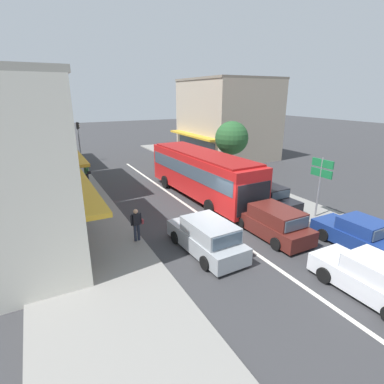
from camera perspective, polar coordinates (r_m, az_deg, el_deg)
ground_plane at (r=16.44m, az=5.46°, el=-7.00°), size 140.00×140.00×0.00m
lane_centre_line at (r=19.63m, az=-0.90°, el=-2.62°), size 0.20×28.00×0.01m
sidewalk_left at (r=19.69m, az=-21.68°, el=-3.70°), size 5.20×44.00×0.14m
kerb_right at (r=24.39m, az=10.03°, el=1.43°), size 2.80×44.00×0.12m
shopfront_mid_block at (r=23.73m, az=-32.53°, el=8.43°), size 8.73×9.19×8.22m
shopfront_far_end at (r=33.24m, az=-31.44°, el=10.10°), size 7.24×9.20×7.62m
building_right_far at (r=35.25m, az=6.62°, el=13.71°), size 9.08×10.03×8.62m
city_bus at (r=20.67m, az=1.89°, el=3.91°), size 3.02×10.94×3.23m
wagon_adjacent_lane_lead at (r=13.85m, az=2.82°, el=-8.55°), size 2.10×4.58×1.58m
sedan_queue_gap_filler at (r=12.93m, az=31.06°, el=-13.90°), size 1.93×4.22×1.47m
wagon_adjacent_lane_trail at (r=15.87m, az=15.08°, el=-5.58°), size 1.98×4.52×1.58m
parked_sedan_kerb_front at (r=16.25m, az=29.29°, el=-7.16°), size 1.93×4.22×1.47m
parked_sedan_kerb_second at (r=19.63m, az=14.40°, el=-1.17°), size 1.93×4.22×1.47m
traffic_light_downstreet at (r=34.10m, az=-20.79°, el=10.08°), size 0.33×0.24×4.20m
directional_road_sign at (r=18.35m, az=23.39°, el=3.22°), size 0.10×1.40×3.60m
street_tree_right at (r=24.90m, az=7.56°, el=10.13°), size 2.71×2.71×4.92m
pedestrian_with_handbag_near at (r=25.22m, az=-19.40°, el=3.59°), size 0.44×0.64×1.63m
pedestrian_browsing_midblock at (r=14.72m, az=-10.51°, el=-5.79°), size 0.65×0.32×1.63m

